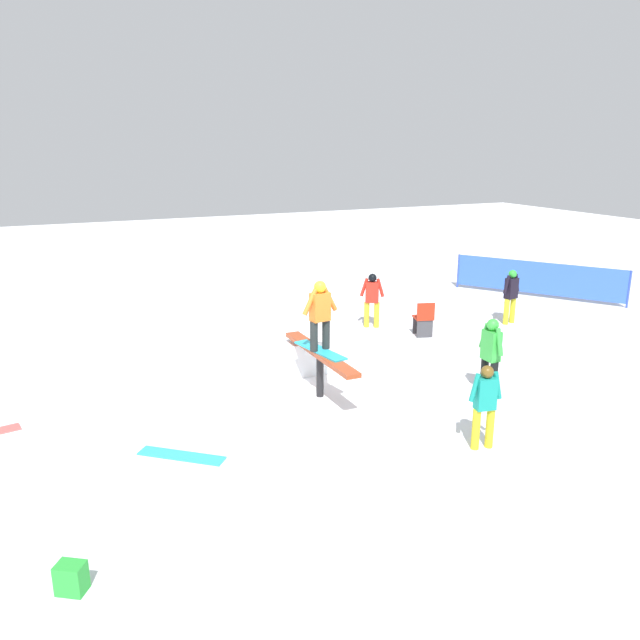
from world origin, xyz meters
name	(u,v)px	position (x,y,z in m)	size (l,w,h in m)	color
ground_plane	(320,396)	(0.00, 0.00, 0.00)	(60.00, 60.00, 0.00)	white
rail_feature	(320,358)	(0.00, 0.00, 0.76)	(2.69, 0.30, 0.90)	black
snow_kicker_ramp	(283,350)	(-1.88, -0.02, 0.35)	(1.80, 1.50, 0.71)	white
main_rider_on_rail	(320,317)	(0.00, 0.00, 1.56)	(1.38, 0.76, 1.33)	#24AFCA
bystander_red	(372,297)	(-3.62, 3.14, 0.79)	(0.41, 0.58, 1.41)	gold
bystander_teal	(485,402)	(2.95, 1.44, 0.77)	(0.24, 0.56, 1.37)	gold
bystander_green	(491,353)	(1.29, 2.90, 0.85)	(0.66, 0.22, 1.51)	black
bystander_black	(511,294)	(-2.39, 6.61, 0.81)	(0.27, 0.63, 1.44)	yellow
loose_snowboard_white	(278,311)	(-6.10, 1.49, 0.01)	(1.29, 0.28, 0.02)	white
loose_snowboard_cyan	(181,456)	(1.26, -2.91, 0.01)	(1.38, 0.28, 0.02)	#2FB4BF
folding_chair	(424,320)	(-2.40, 3.91, 0.41)	(0.55, 0.55, 0.88)	#3F3F44
backpack_on_snow	(71,578)	(3.75, -4.63, 0.17)	(0.30, 0.22, 0.34)	green
safety_fence	(538,278)	(-4.36, 9.42, 0.60)	(4.31, 2.89, 1.10)	blue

